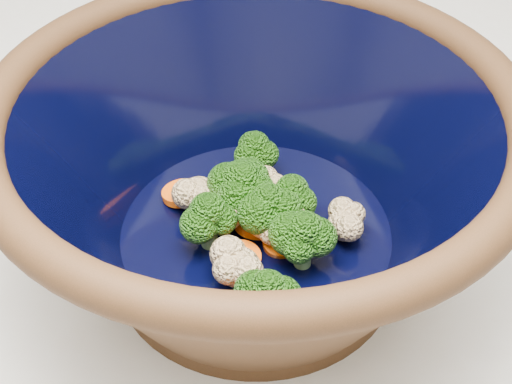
# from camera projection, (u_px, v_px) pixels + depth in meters

# --- Properties ---
(mixing_bowl) EXTENTS (0.37, 0.37, 0.16)m
(mixing_bowl) POSITION_uv_depth(u_px,v_px,m) (256.00, 176.00, 0.50)
(mixing_bowl) COLOR black
(mixing_bowl) RESTS_ON counter
(vegetable_pile) EXTENTS (0.16, 0.18, 0.05)m
(vegetable_pile) POSITION_uv_depth(u_px,v_px,m) (257.00, 210.00, 0.52)
(vegetable_pile) COLOR #608442
(vegetable_pile) RESTS_ON mixing_bowl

